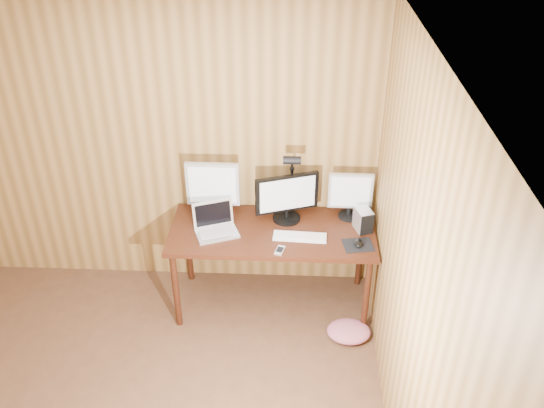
# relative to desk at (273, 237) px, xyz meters

# --- Properties ---
(room_shell) EXTENTS (4.00, 4.00, 4.00)m
(room_shell) POSITION_rel_desk_xyz_m (-0.93, -1.70, 0.62)
(room_shell) COLOR #553420
(room_shell) RESTS_ON ground
(desk) EXTENTS (1.60, 0.70, 0.75)m
(desk) POSITION_rel_desk_xyz_m (0.00, 0.00, 0.00)
(desk) COLOR #36160B
(desk) RESTS_ON floor
(monitor_center) EXTENTS (0.49, 0.22, 0.40)m
(monitor_center) POSITION_rel_desk_xyz_m (0.11, 0.08, 0.33)
(monitor_center) COLOR black
(monitor_center) RESTS_ON desk
(monitor_left) EXTENTS (0.42, 0.20, 0.47)m
(monitor_left) POSITION_rel_desk_xyz_m (-0.48, 0.12, 0.38)
(monitor_left) COLOR black
(monitor_left) RESTS_ON desk
(monitor_right) EXTENTS (0.35, 0.17, 0.40)m
(monitor_right) POSITION_rel_desk_xyz_m (0.61, 0.14, 0.33)
(monitor_right) COLOR black
(monitor_right) RESTS_ON desk
(laptop) EXTENTS (0.38, 0.34, 0.23)m
(laptop) POSITION_rel_desk_xyz_m (-0.44, -0.11, 0.18)
(laptop) COLOR silver
(laptop) RESTS_ON desk
(keyboard) EXTENTS (0.41, 0.14, 0.02)m
(keyboard) POSITION_rel_desk_xyz_m (0.21, -0.17, 0.13)
(keyboard) COLOR white
(keyboard) RESTS_ON desk
(mousepad) EXTENTS (0.25, 0.21, 0.00)m
(mousepad) POSITION_rel_desk_xyz_m (0.65, -0.25, 0.12)
(mousepad) COLOR black
(mousepad) RESTS_ON desk
(mouse) EXTENTS (0.08, 0.12, 0.04)m
(mouse) POSITION_rel_desk_xyz_m (0.65, -0.25, 0.14)
(mouse) COLOR black
(mouse) RESTS_ON mousepad
(hard_drive) EXTENTS (0.15, 0.19, 0.18)m
(hard_drive) POSITION_rel_desk_xyz_m (0.70, -0.03, 0.21)
(hard_drive) COLOR silver
(hard_drive) RESTS_ON desk
(phone) EXTENTS (0.08, 0.12, 0.02)m
(phone) POSITION_rel_desk_xyz_m (0.07, -0.35, 0.13)
(phone) COLOR silver
(phone) RESTS_ON desk
(speaker) EXTENTS (0.05, 0.05, 0.12)m
(speaker) POSITION_rel_desk_xyz_m (0.76, 0.11, 0.18)
(speaker) COLOR black
(speaker) RESTS_ON desk
(desk_lamp) EXTENTS (0.14, 0.20, 0.60)m
(desk_lamp) POSITION_rel_desk_xyz_m (0.14, 0.16, 0.49)
(desk_lamp) COLOR black
(desk_lamp) RESTS_ON desk
(fabric_pile) EXTENTS (0.42, 0.38, 0.11)m
(fabric_pile) POSITION_rel_desk_xyz_m (0.62, -0.44, -0.57)
(fabric_pile) COLOR #BC5B6D
(fabric_pile) RESTS_ON floor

